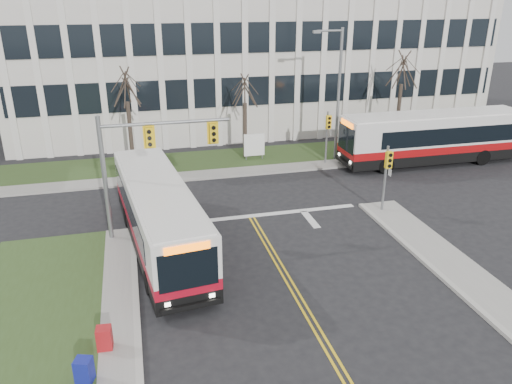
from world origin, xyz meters
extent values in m
plane|color=black|center=(0.00, 0.00, 0.00)|extent=(120.00, 120.00, 0.00)
cube|color=#9E9B93|center=(5.00, 15.20, 0.07)|extent=(44.00, 1.60, 0.14)
cube|color=#32471E|center=(5.00, 18.00, 0.06)|extent=(44.00, 5.00, 0.12)
cube|color=silver|center=(5.00, 30.00, 6.00)|extent=(40.00, 16.00, 12.00)
cylinder|color=slate|center=(-7.30, 7.20, 3.10)|extent=(0.22, 0.22, 6.20)
cylinder|color=slate|center=(-4.30, 7.20, 5.70)|extent=(6.00, 0.16, 0.16)
cube|color=yellow|center=(-5.10, 7.05, 5.10)|extent=(0.34, 0.24, 0.92)
cube|color=yellow|center=(-2.10, 7.05, 5.10)|extent=(0.34, 0.24, 0.92)
cylinder|color=slate|center=(7.20, 7.00, 1.90)|extent=(0.14, 0.14, 3.80)
cube|color=yellow|center=(7.20, 6.80, 3.10)|extent=(0.34, 0.24, 0.92)
cylinder|color=slate|center=(7.20, 15.50, 1.90)|extent=(0.14, 0.14, 3.80)
cube|color=yellow|center=(7.20, 15.30, 3.10)|extent=(0.34, 0.24, 0.92)
cylinder|color=slate|center=(8.20, 16.20, 4.60)|extent=(0.20, 0.20, 9.20)
cylinder|color=slate|center=(7.30, 16.20, 9.00)|extent=(1.80, 0.14, 0.14)
cube|color=slate|center=(6.40, 16.20, 8.95)|extent=(0.50, 0.25, 0.18)
cylinder|color=slate|center=(1.90, 17.50, 0.50)|extent=(0.08, 0.08, 1.00)
cylinder|color=slate|center=(3.10, 17.50, 0.50)|extent=(0.08, 0.08, 1.00)
cube|color=white|center=(2.50, 17.50, 1.20)|extent=(1.50, 0.12, 1.60)
cylinder|color=#42352B|center=(-6.00, 18.00, 2.31)|extent=(0.28, 0.28, 4.62)
cylinder|color=#42352B|center=(2.00, 18.20, 2.05)|extent=(0.28, 0.28, 4.09)
cylinder|color=#42352B|center=(14.00, 18.00, 2.48)|extent=(0.28, 0.28, 4.95)
cube|color=navy|center=(-7.93, -2.73, 0.47)|extent=(0.62, 0.59, 0.95)
cube|color=#A21419|center=(-7.37, -1.29, 0.47)|extent=(0.53, 0.48, 0.95)
camera|label=1|loc=(-5.77, -15.85, 11.35)|focal=35.00mm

